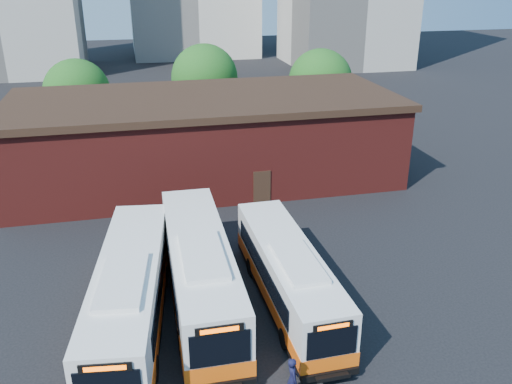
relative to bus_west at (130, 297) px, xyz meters
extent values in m
plane|color=black|center=(5.99, -1.74, -1.61)|extent=(220.00, 220.00, 0.00)
cube|color=white|center=(0.00, 0.04, 0.24)|extent=(4.23, 12.69, 2.96)
cube|color=#FF6010|center=(0.00, 0.04, -0.62)|extent=(4.29, 12.75, 0.73)
cube|color=black|center=(0.00, 0.04, -1.14)|extent=(4.28, 12.74, 0.26)
cube|color=black|center=(-0.80, -6.18, 1.38)|extent=(1.76, 0.29, 0.33)
cube|color=#FF5905|center=(-0.81, -6.22, 1.38)|extent=(1.39, 0.20, 0.19)
cube|color=black|center=(-1.28, 0.62, 0.52)|extent=(1.31, 9.64, 1.09)
cube|color=black|center=(1.40, 0.27, 0.52)|extent=(1.31, 9.64, 1.09)
cube|color=white|center=(-0.20, -1.51, 1.82)|extent=(2.35, 4.55, 0.23)
cylinder|color=black|center=(-1.64, -3.31, -1.09)|extent=(0.46, 1.07, 1.04)
cylinder|color=black|center=(0.74, -3.62, -1.09)|extent=(0.46, 1.07, 1.04)
cylinder|color=black|center=(-0.76, 3.49, -1.09)|extent=(0.46, 1.07, 1.04)
cylinder|color=black|center=(1.62, 3.18, -1.09)|extent=(0.46, 1.07, 1.04)
cube|color=white|center=(3.29, 1.30, 0.27)|extent=(2.87, 12.75, 3.02)
cube|color=#FF6010|center=(3.29, 1.30, -0.60)|extent=(2.92, 12.81, 0.74)
cube|color=black|center=(3.29, 1.30, -1.13)|extent=(2.91, 12.80, 0.27)
cube|color=black|center=(3.21, -5.10, 0.57)|extent=(2.30, 0.09, 1.43)
cube|color=black|center=(3.21, -5.11, 1.45)|extent=(1.80, 0.09, 0.34)
cube|color=#FF5905|center=(3.21, -5.14, 1.45)|extent=(1.43, 0.04, 0.19)
cube|color=black|center=(1.92, 1.74, 0.57)|extent=(0.18, 9.92, 1.11)
cube|color=black|center=(4.67, 1.70, 0.57)|extent=(0.18, 9.92, 1.11)
cube|color=white|center=(3.27, -0.29, 1.89)|extent=(1.90, 4.48, 0.23)
cylinder|color=black|center=(2.02, -2.29, -1.08)|extent=(0.35, 1.06, 1.06)
cylinder|color=black|center=(4.47, -2.32, -1.08)|extent=(0.35, 1.06, 1.06)
cylinder|color=black|center=(2.11, 4.70, -1.08)|extent=(0.35, 1.06, 1.06)
cylinder|color=black|center=(4.56, 4.67, -1.08)|extent=(0.35, 1.06, 1.06)
cube|color=white|center=(7.38, 0.27, 0.06)|extent=(2.61, 11.31, 2.68)
cube|color=#FF6010|center=(7.38, 0.27, -0.71)|extent=(2.66, 11.36, 0.66)
cube|color=black|center=(7.38, 0.27, -1.18)|extent=(2.65, 11.35, 0.23)
cube|color=black|center=(7.49, -5.40, 0.32)|extent=(2.04, 0.09, 1.27)
cube|color=black|center=(7.49, -5.41, 1.10)|extent=(1.60, 0.09, 0.30)
cube|color=#FF5905|center=(7.49, -5.44, 1.10)|extent=(1.27, 0.04, 0.17)
cube|color=black|center=(7.49, -5.45, -1.18)|extent=(2.40, 0.18, 0.30)
cube|color=black|center=(7.49, -5.67, -1.09)|extent=(1.37, 0.38, 0.06)
cube|color=black|center=(7.49, -5.84, -1.02)|extent=(1.36, 0.06, 0.17)
cube|color=black|center=(6.15, 0.62, 0.32)|extent=(0.21, 8.79, 0.99)
cube|color=black|center=(8.59, 0.66, 0.32)|extent=(0.21, 8.79, 0.99)
cube|color=white|center=(7.41, -1.14, 1.49)|extent=(1.70, 3.97, 0.21)
cylinder|color=black|center=(6.36, -2.95, -1.14)|extent=(0.32, 0.94, 0.94)
cylinder|color=black|center=(8.52, -2.91, -1.14)|extent=(0.32, 0.94, 0.94)
cylinder|color=black|center=(6.24, 3.25, -1.14)|extent=(0.32, 0.94, 0.94)
cylinder|color=black|center=(8.41, 3.29, -1.14)|extent=(0.32, 0.94, 0.94)
imported|color=black|center=(5.81, -5.84, -0.69)|extent=(0.45, 0.67, 1.83)
cube|color=maroon|center=(5.99, 18.26, 1.39)|extent=(28.00, 12.00, 6.00)
cube|color=black|center=(5.99, 18.26, 4.54)|extent=(28.60, 12.60, 0.50)
cube|color=black|center=(8.99, 12.23, -0.41)|extent=(1.20, 0.08, 2.40)
cylinder|color=#382314|center=(-4.01, 30.26, -0.26)|extent=(0.36, 0.36, 2.70)
sphere|color=#1A5317|center=(-4.01, 30.26, 3.04)|extent=(6.00, 6.00, 6.00)
cylinder|color=#382314|center=(7.99, 32.26, -0.13)|extent=(0.36, 0.36, 2.95)
sphere|color=#1A5317|center=(7.99, 32.26, 3.48)|extent=(6.56, 6.56, 6.56)
cylinder|color=#382314|center=(18.99, 29.26, -0.20)|extent=(0.36, 0.36, 2.81)
sphere|color=#1A5317|center=(18.99, 29.26, 3.23)|extent=(6.24, 6.24, 6.24)
camera|label=1|loc=(0.85, -21.18, 13.63)|focal=38.00mm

